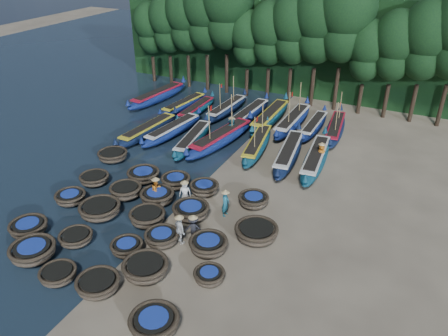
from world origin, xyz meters
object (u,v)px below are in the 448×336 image
at_px(fisherman_0, 185,191).
at_px(fisherman_6, 321,154).
at_px(fisherman_2, 156,189).
at_px(coracle_13, 162,237).
at_px(coracle_21, 143,175).
at_px(coracle_12, 147,217).
at_px(coracle_17, 157,196).
at_px(long_boat_9, 158,96).
at_px(long_boat_17, 335,128).
at_px(coracle_6, 76,237).
at_px(coracle_19, 256,232).
at_px(fisherman_3, 193,227).
at_px(long_boat_13, 249,113).
at_px(coracle_10, 70,197).
at_px(coracle_20, 113,155).
at_px(long_boat_16, 314,126).
at_px(coracle_23, 204,188).
at_px(fisherman_5, 231,127).
at_px(long_boat_7, 289,153).
at_px(long_boat_14, 270,117).
at_px(coracle_24, 254,200).
at_px(long_boat_2, 148,130).
at_px(long_boat_6, 257,144).
at_px(coracle_18, 191,210).
at_px(coracle_1, 33,251).
at_px(coracle_16, 126,191).
at_px(coracle_9, 209,276).
at_px(long_boat_11, 196,109).
at_px(coracle_14, 208,245).
at_px(coracle_15, 94,178).
at_px(long_boat_12, 227,108).
at_px(long_boat_10, 184,105).
at_px(coracle_22, 176,181).
at_px(long_boat_4, 193,139).
at_px(coracle_2, 58,274).
at_px(long_boat_8, 316,158).
at_px(long_boat_3, 173,130).
at_px(coracle_3, 98,284).
at_px(coracle_4, 154,323).
at_px(fisherman_4, 180,229).
at_px(fisherman_1, 225,202).

height_order(fisherman_0, fisherman_6, fisherman_6).
bearing_deg(fisherman_2, coracle_13, -136.42).
distance_m(coracle_21, fisherman_2, 2.85).
distance_m(coracle_12, coracle_17, 2.26).
distance_m(long_boat_9, long_boat_17, 18.02).
height_order(coracle_6, coracle_19, coracle_19).
distance_m(fisherman_2, fisherman_3, 4.77).
bearing_deg(long_boat_13, coracle_10, -102.19).
xyz_separation_m(coracle_6, coracle_20, (-4.48, 8.83, 0.06)).
bearing_deg(long_boat_16, long_boat_9, 178.74).
relative_size(coracle_23, fisherman_5, 1.18).
bearing_deg(long_boat_7, long_boat_14, 114.46).
distance_m(coracle_6, coracle_19, 10.01).
relative_size(coracle_24, long_boat_2, 0.24).
relative_size(long_boat_6, long_boat_17, 1.01).
distance_m(coracle_18, long_boat_17, 16.68).
bearing_deg(coracle_1, coracle_16, 84.32).
distance_m(coracle_9, long_boat_16, 20.26).
xyz_separation_m(coracle_1, coracle_17, (2.91, 7.35, 0.01)).
bearing_deg(long_boat_11, coracle_14, -59.85).
xyz_separation_m(coracle_15, coracle_20, (-1.07, 3.31, 0.03)).
relative_size(coracle_15, long_boat_12, 0.29).
bearing_deg(coracle_24, long_boat_10, 134.74).
height_order(coracle_19, long_boat_17, long_boat_17).
height_order(coracle_20, coracle_22, coracle_22).
bearing_deg(coracle_18, long_boat_4, 118.76).
height_order(coracle_16, fisherman_0, fisherman_0).
bearing_deg(fisherman_6, long_boat_9, 80.99).
xyz_separation_m(long_boat_9, fisherman_3, (14.27, -18.04, 0.20)).
bearing_deg(coracle_24, coracle_14, -94.97).
relative_size(coracle_2, coracle_24, 1.10).
height_order(long_boat_2, fisherman_2, fisherman_2).
bearing_deg(fisherman_3, long_boat_8, -133.03).
bearing_deg(fisherman_0, long_boat_3, 102.41).
bearing_deg(coracle_1, fisherman_5, 81.00).
bearing_deg(coracle_3, coracle_2, -172.51).
relative_size(coracle_4, long_boat_2, 0.27).
distance_m(long_boat_9, fisherman_4, 23.20).
height_order(coracle_3, coracle_6, coracle_3).
bearing_deg(coracle_22, long_boat_8, 42.94).
bearing_deg(coracle_23, fisherman_1, -35.10).
height_order(coracle_23, long_boat_7, long_boat_7).
bearing_deg(coracle_19, long_boat_13, 114.23).
distance_m(coracle_14, coracle_16, 7.79).
xyz_separation_m(fisherman_0, fisherman_5, (-1.56, 10.27, 0.09)).
relative_size(coracle_19, fisherman_0, 1.76).
bearing_deg(long_boat_11, coracle_4, -65.78).
distance_m(coracle_22, long_boat_7, 9.04).
relative_size(long_boat_16, fisherman_5, 3.66).
distance_m(long_boat_3, long_boat_14, 8.87).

